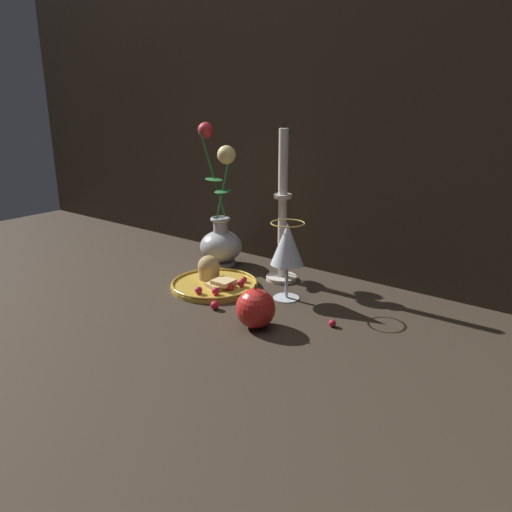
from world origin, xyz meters
TOP-DOWN VIEW (x-y plane):
  - ground_plane at (0.00, 0.00)m, footprint 2.40×2.40m
  - wall_back at (0.00, 0.31)m, footprint 2.40×0.04m
  - vase at (-0.20, 0.16)m, footprint 0.15×0.12m
  - plate_with_pastries at (-0.10, 0.02)m, footprint 0.21×0.21m
  - wine_glass at (0.09, 0.07)m, footprint 0.08×0.08m
  - candlestick at (0.01, 0.16)m, footprint 0.08×0.08m
  - apple_beside_vase at (0.12, -0.10)m, footprint 0.08×0.08m
  - berry_near_plate at (-0.00, -0.08)m, footprint 0.02×0.02m
  - berry_front_center at (0.25, -0.00)m, footprint 0.02×0.02m

SIDE VIEW (x-z plane):
  - ground_plane at x=0.00m, z-range 0.00..0.00m
  - berry_front_center at x=0.25m, z-range 0.00..0.02m
  - berry_near_plate at x=0.00m, z-range 0.00..0.02m
  - plate_with_pastries at x=-0.10m, z-range -0.02..0.05m
  - apple_beside_vase at x=0.12m, z-range -0.01..0.09m
  - vase at x=-0.20m, z-range -0.10..0.28m
  - wine_glass at x=0.09m, z-range 0.03..0.22m
  - candlestick at x=0.01m, z-range -0.04..0.35m
  - wall_back at x=0.00m, z-range 0.00..1.20m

